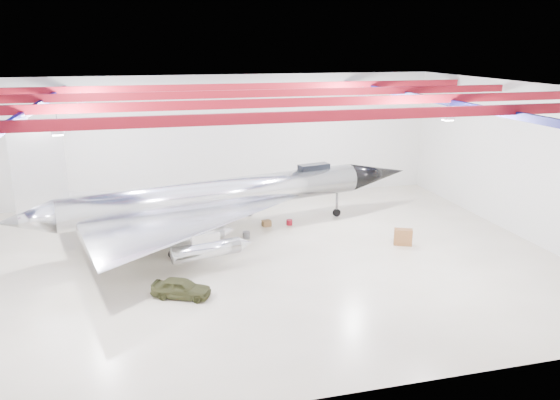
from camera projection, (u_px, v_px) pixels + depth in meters
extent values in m
plane|color=#C1B699|center=(249.00, 259.00, 35.67)|extent=(40.00, 40.00, 0.00)
plane|color=silver|center=(215.00, 138.00, 48.11)|extent=(40.00, 0.00, 40.00)
plane|color=silver|center=(523.00, 161.00, 38.92)|extent=(0.00, 30.00, 30.00)
plane|color=#0A0F38|center=(247.00, 88.00, 32.62)|extent=(40.00, 40.00, 0.00)
cube|color=maroon|center=(285.00, 117.00, 24.41)|extent=(39.50, 0.25, 0.50)
cube|color=maroon|center=(257.00, 103.00, 30.00)|extent=(39.50, 0.25, 0.50)
cube|color=maroon|center=(238.00, 94.00, 35.58)|extent=(39.50, 0.25, 0.50)
cube|color=maroon|center=(224.00, 87.00, 41.17)|extent=(39.50, 0.25, 0.50)
cube|color=#0B0C45|center=(33.00, 109.00, 30.01)|extent=(0.25, 29.50, 0.40)
cube|color=#0B0C45|center=(427.00, 99.00, 35.73)|extent=(0.25, 29.50, 0.40)
cube|color=silver|center=(58.00, 131.00, 25.02)|extent=(0.55, 0.55, 0.25)
cube|color=silver|center=(448.00, 117.00, 29.78)|extent=(0.55, 0.55, 0.25)
cube|color=silver|center=(82.00, 104.00, 36.19)|extent=(0.55, 0.55, 0.25)
cube|color=silver|center=(362.00, 97.00, 40.95)|extent=(0.55, 0.55, 0.25)
cylinder|color=silver|center=(220.00, 195.00, 39.19)|extent=(22.23, 7.16, 2.23)
cone|color=black|center=(377.00, 174.00, 45.33)|extent=(5.93, 3.42, 2.23)
cone|color=silver|center=(25.00, 220.00, 33.54)|extent=(3.76, 2.92, 2.23)
cube|color=silver|center=(39.00, 172.00, 33.23)|extent=(3.07, 0.83, 5.02)
cube|color=black|center=(314.00, 168.00, 42.31)|extent=(2.59, 1.42, 0.56)
cylinder|color=silver|center=(206.00, 250.00, 32.92)|extent=(4.35, 1.93, 1.00)
cylinder|color=silver|center=(191.00, 236.00, 35.29)|extent=(4.35, 1.93, 1.00)
cylinder|color=silver|center=(163.00, 209.00, 41.01)|extent=(4.35, 1.93, 1.00)
cylinder|color=silver|center=(153.00, 200.00, 43.39)|extent=(4.35, 1.93, 1.00)
cylinder|color=#59595B|center=(337.00, 205.00, 44.20)|extent=(0.20, 0.20, 2.01)
cylinder|color=black|center=(337.00, 213.00, 44.39)|extent=(0.66, 0.38, 0.62)
cylinder|color=#59595B|center=(173.00, 244.00, 35.43)|extent=(0.20, 0.20, 2.01)
cylinder|color=black|center=(173.00, 254.00, 35.63)|extent=(0.66, 0.38, 0.62)
cylinder|color=#59595B|center=(151.00, 221.00, 40.19)|extent=(0.20, 0.20, 2.01)
cylinder|color=black|center=(151.00, 229.00, 40.38)|extent=(0.66, 0.38, 0.62)
imported|color=#383A1D|center=(181.00, 288.00, 30.17)|extent=(3.54, 2.56, 1.12)
cube|color=brown|center=(403.00, 237.00, 38.04)|extent=(1.40, 1.09, 1.15)
cube|color=olive|center=(161.00, 235.00, 39.56)|extent=(0.61, 0.53, 0.38)
cylinder|color=#59595B|center=(246.00, 235.00, 39.42)|extent=(0.67, 0.67, 0.48)
cube|color=olive|center=(267.00, 223.00, 42.05)|extent=(0.73, 0.63, 0.45)
cube|color=#59595B|center=(100.00, 236.00, 39.51)|extent=(0.39, 0.34, 0.24)
cylinder|color=maroon|center=(289.00, 222.00, 42.30)|extent=(0.49, 0.49, 0.42)
cylinder|color=#59595B|center=(250.00, 213.00, 44.63)|extent=(0.50, 0.50, 0.37)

